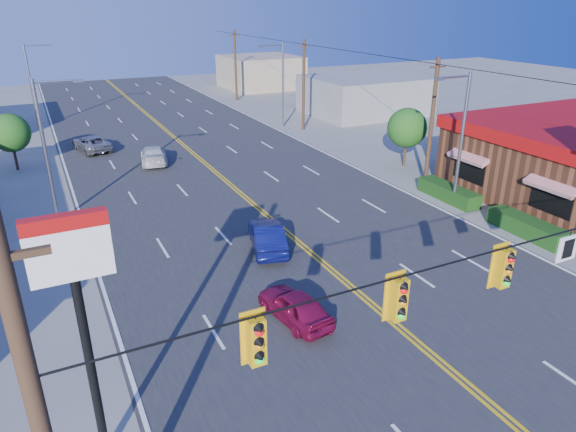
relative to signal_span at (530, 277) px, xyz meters
name	(u,v)px	position (x,y,z in m)	size (l,w,h in m)	color
ground	(503,417)	(0.12, 0.00, -4.89)	(160.00, 160.00, 0.00)	gray
road	(251,202)	(0.12, 20.00, -4.86)	(20.00, 120.00, 0.06)	#2D2D30
signal_span	(530,277)	(0.00, 0.00, 0.00)	(24.32, 0.34, 9.00)	#47301E
pizza_hut_sign	(77,292)	(-10.88, 4.00, 0.30)	(1.90, 0.30, 6.85)	black
streetlight_se	(460,134)	(10.91, 14.00, -0.37)	(2.55, 0.25, 8.00)	gray
streetlight_ne	(281,81)	(10.91, 38.00, -0.37)	(2.55, 0.25, 8.00)	gray
streetlight_sw	(48,145)	(-10.67, 22.00, -0.37)	(2.55, 0.25, 8.00)	gray
streetlight_nw	(33,82)	(-10.67, 48.00, -0.37)	(2.55, 0.25, 8.00)	gray
utility_pole_near	(432,123)	(12.32, 18.00, -0.69)	(0.28, 0.28, 8.40)	#47301E
utility_pole_mid	(304,86)	(12.32, 36.00, -0.69)	(0.28, 0.28, 8.40)	#47301E
utility_pole_far	(236,66)	(12.32, 54.00, -0.69)	(0.28, 0.28, 8.40)	#47301E
tree_kfc_rear	(407,128)	(13.62, 22.00, -1.95)	(2.94, 2.94, 4.41)	#47301E
tree_west	(10,133)	(-12.88, 34.00, -2.09)	(2.80, 2.80, 4.20)	#47301E
bld_east_mid	(364,95)	(22.12, 40.00, -2.89)	(12.00, 10.00, 4.00)	gray
bld_east_far	(260,72)	(19.12, 62.00, -2.69)	(10.00, 10.00, 4.40)	tan
car_magenta	(295,307)	(-3.24, 7.35, -4.26)	(1.47, 3.66, 1.25)	maroon
car_blue	(267,237)	(-1.65, 13.52, -4.18)	(1.48, 4.25, 1.40)	#0D114D
car_white	(154,155)	(-3.38, 31.00, -4.22)	(1.88, 4.62, 1.34)	silver
car_silver	(92,144)	(-7.21, 36.82, -4.24)	(2.15, 4.67, 1.30)	gray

